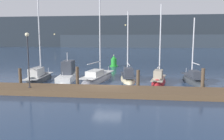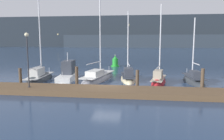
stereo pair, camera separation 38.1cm
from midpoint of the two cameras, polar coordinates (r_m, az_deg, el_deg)
ground_plane at (r=19.33m, az=-1.78°, el=-4.98°), size 400.00×400.00×0.00m
dock at (r=17.59m, az=-2.59°, el=-5.51°), size 25.76×2.80×0.45m
mooring_pile_0 at (r=21.69m, az=-23.29°, el=-1.88°), size 0.28×0.28×1.74m
mooring_pile_1 at (r=19.59m, az=-9.59°, el=-1.99°), size 0.28×0.28×1.96m
mooring_pile_2 at (r=18.86m, az=6.24°, el=-2.63°), size 0.28×0.28×1.75m
mooring_pile_3 at (r=19.58m, az=22.09°, el=-2.45°), size 0.28×0.28×1.97m
sailboat_berth_1 at (r=24.54m, az=-18.89°, el=-2.33°), size 2.06×6.42×10.31m
motorboat_berth_2 at (r=24.11m, az=-11.92°, el=-1.62°), size 2.22×5.80×3.44m
sailboat_berth_3 at (r=23.76m, az=-4.11°, el=-2.36°), size 3.36×7.99×10.18m
sailboat_berth_4 at (r=23.67m, az=3.70°, el=-2.21°), size 2.22×5.74×7.89m
sailboat_berth_5 at (r=22.28m, az=11.60°, el=-3.05°), size 2.25×5.20×8.52m
sailboat_berth_6 at (r=23.78m, az=19.95°, el=-2.75°), size 1.85×5.43×7.24m
channel_buoy at (r=35.88m, az=0.17°, el=2.08°), size 1.36×1.36×1.93m
dock_lamppost at (r=18.73m, az=-21.66°, el=4.49°), size 0.32×0.32×4.41m
hillside_backdrop at (r=143.88m, az=6.83°, el=9.59°), size 240.00×23.00×19.61m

